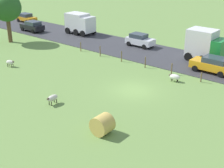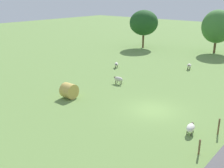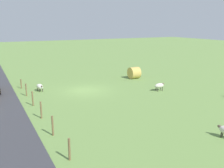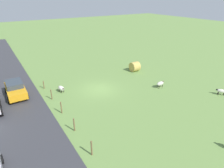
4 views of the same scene
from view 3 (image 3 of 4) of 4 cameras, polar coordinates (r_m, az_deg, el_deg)
The scene contains 10 objects.
ground_plane at distance 26.82m, azimuth -5.96°, elevation -1.43°, with size 160.00×160.00×0.00m, color #6B8E47.
sheep_0 at distance 27.28m, azimuth -15.89°, elevation -0.57°, with size 0.73×1.21×0.76m.
sheep_2 at distance 26.83m, azimuth 10.59°, elevation -0.36°, with size 1.22×0.57×0.82m.
hay_bale_0 at distance 32.44m, azimuth 5.00°, elevation 2.52°, with size 1.46×1.46×1.25m, color tan.
fence_post_0 at distance 29.07m, azimuth -19.72°, elevation 0.05°, with size 0.12×0.12×1.03m, color brown.
fence_post_1 at distance 25.83m, azimuth -18.71°, elevation -1.26°, with size 0.12×0.12×1.23m, color brown.
fence_post_2 at distance 22.65m, azimuth -17.39°, elevation -3.14°, with size 0.12×0.12×1.26m, color brown.
fence_post_3 at distance 19.51m, azimuth -15.63°, elevation -5.65°, with size 0.12×0.12×1.29m, color brown.
fence_post_4 at distance 16.46m, azimuth -13.18°, elevation -9.10°, with size 0.12×0.12×1.30m, color brown.
fence_post_5 at distance 13.55m, azimuth -9.55°, elevation -14.26°, with size 0.12×0.12×1.21m, color brown.
Camera 3 is at (9.33, 24.19, 6.87)m, focal length 40.75 mm.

